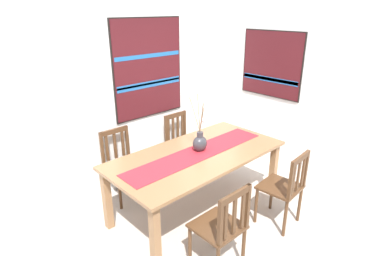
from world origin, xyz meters
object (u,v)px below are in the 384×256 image
at_px(dining_table, 197,160).
at_px(chair_1, 182,143).
at_px(chair_2, 122,163).
at_px(painting_on_side_wall, 272,64).
at_px(painting_on_back_wall, 149,69).
at_px(chair_3, 284,187).
at_px(chair_0, 222,227).
at_px(centerpiece_vase, 200,141).

height_order(dining_table, chair_1, chair_1).
distance_m(chair_2, painting_on_side_wall, 2.57).
height_order(dining_table, painting_on_back_wall, painting_on_back_wall).
bearing_deg(chair_3, dining_table, 121.07).
xyz_separation_m(chair_1, painting_on_back_wall, (-0.34, 0.26, 1.10)).
distance_m(chair_0, chair_3, 1.02).
height_order(chair_0, chair_3, chair_0).
height_order(centerpiece_vase, chair_0, centerpiece_vase).
xyz_separation_m(chair_1, painting_on_side_wall, (1.24, -0.62, 1.08)).
relative_size(centerpiece_vase, chair_2, 0.75).
height_order(centerpiece_vase, painting_on_side_wall, painting_on_side_wall).
bearing_deg(painting_on_side_wall, chair_3, -138.24).
bearing_deg(chair_2, chair_3, -59.83).
distance_m(dining_table, painting_on_back_wall, 1.44).
height_order(centerpiece_vase, painting_on_back_wall, painting_on_back_wall).
relative_size(chair_0, painting_on_back_wall, 0.70).
distance_m(dining_table, centerpiece_vase, 0.23).
distance_m(chair_1, painting_on_back_wall, 1.18).
relative_size(dining_table, painting_on_side_wall, 2.09).
bearing_deg(chair_1, dining_table, -120.59).
xyz_separation_m(chair_0, painting_on_side_wall, (2.23, 1.06, 1.09)).
relative_size(dining_table, chair_3, 2.28).
distance_m(chair_3, painting_on_side_wall, 1.95).
distance_m(dining_table, chair_3, 1.03).
bearing_deg(painting_on_side_wall, painting_on_back_wall, 150.76).
height_order(chair_0, painting_on_side_wall, painting_on_side_wall).
bearing_deg(chair_1, chair_0, -120.74).
distance_m(centerpiece_vase, painting_on_side_wall, 1.80).
bearing_deg(chair_0, centerpiece_vase, 56.50).
bearing_deg(chair_2, painting_on_back_wall, 18.42).
xyz_separation_m(chair_3, painting_on_back_wall, (-0.37, 1.96, 1.11)).
bearing_deg(painting_on_back_wall, centerpiece_vase, -94.31).
xyz_separation_m(chair_0, chair_2, (0.01, 1.73, -0.00)).
bearing_deg(chair_2, chair_1, -2.73).
relative_size(chair_2, painting_on_side_wall, 0.92).
bearing_deg(chair_3, chair_2, 120.17).
xyz_separation_m(chair_2, painting_on_side_wall, (2.22, -0.67, 1.09)).
bearing_deg(painting_on_back_wall, chair_0, -108.65).
bearing_deg(painting_on_side_wall, dining_table, -172.90).
relative_size(chair_0, chair_1, 1.01).
xyz_separation_m(dining_table, centerpiece_vase, (0.07, 0.03, 0.22)).
xyz_separation_m(dining_table, chair_3, (0.52, -0.86, -0.19)).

